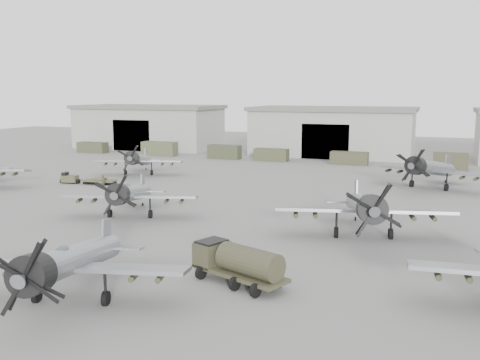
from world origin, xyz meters
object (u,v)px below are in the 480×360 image
(aircraft_mid_1, at_px, (129,194))
(fuel_tanker, at_px, (239,261))
(aircraft_near_1, at_px, (68,262))
(aircraft_far_1, at_px, (429,168))
(ground_crew, at_px, (103,181))
(aircraft_mid_2, at_px, (364,207))
(aircraft_far_0, at_px, (138,159))
(tug_trailer, at_px, (81,180))

(aircraft_mid_1, xyz_separation_m, fuel_tanker, (15.24, -12.27, -0.88))
(aircraft_near_1, relative_size, aircraft_far_1, 0.95)
(aircraft_near_1, relative_size, ground_crew, 8.45)
(aircraft_mid_2, xyz_separation_m, ground_crew, (-32.31, 11.96, -1.76))
(aircraft_near_1, relative_size, aircraft_far_0, 1.08)
(aircraft_mid_1, bearing_deg, ground_crew, 114.57)
(aircraft_far_0, xyz_separation_m, aircraft_far_1, (37.72, 2.86, 0.31))
(fuel_tanker, bearing_deg, tug_trailer, 161.83)
(aircraft_mid_1, distance_m, aircraft_far_1, 35.58)
(aircraft_near_1, bearing_deg, aircraft_far_1, 54.21)
(aircraft_far_1, bearing_deg, aircraft_mid_1, -115.15)
(aircraft_mid_1, bearing_deg, fuel_tanker, -56.86)
(fuel_tanker, height_order, tug_trailer, fuel_tanker)
(aircraft_far_1, height_order, fuel_tanker, aircraft_far_1)
(aircraft_far_1, distance_m, ground_crew, 38.73)
(aircraft_mid_2, bearing_deg, aircraft_mid_1, 166.88)
(tug_trailer, bearing_deg, ground_crew, -26.06)
(aircraft_mid_2, distance_m, aircraft_far_1, 25.11)
(aircraft_mid_1, distance_m, aircraft_far_0, 25.65)
(aircraft_mid_2, bearing_deg, fuel_tanker, -128.35)
(aircraft_far_0, bearing_deg, aircraft_mid_1, -79.33)
(aircraft_far_0, height_order, ground_crew, aircraft_far_0)
(ground_crew, bearing_deg, fuel_tanker, -118.11)
(tug_trailer, bearing_deg, fuel_tanker, -47.95)
(ground_crew, bearing_deg, aircraft_mid_1, -122.71)
(aircraft_far_0, height_order, fuel_tanker, aircraft_far_0)
(aircraft_far_0, bearing_deg, fuel_tanker, -69.95)
(aircraft_near_1, distance_m, fuel_tanker, 9.71)
(aircraft_mid_2, distance_m, fuel_tanker, 13.97)
(aircraft_mid_1, bearing_deg, tug_trailer, 120.60)
(fuel_tanker, bearing_deg, ground_crew, 159.18)
(aircraft_far_0, distance_m, tug_trailer, 9.22)
(aircraft_mid_2, height_order, fuel_tanker, aircraft_mid_2)
(aircraft_far_1, bearing_deg, aircraft_far_0, -155.91)
(aircraft_near_1, xyz_separation_m, aircraft_far_1, (17.26, 43.69, 0.15))
(aircraft_far_0, bearing_deg, tug_trailer, -128.56)
(aircraft_mid_2, height_order, tug_trailer, aircraft_mid_2)
(aircraft_far_0, xyz_separation_m, fuel_tanker, (27.85, -34.61, -0.83))
(aircraft_near_1, relative_size, fuel_tanker, 2.00)
(aircraft_near_1, bearing_deg, aircraft_mid_2, 41.18)
(aircraft_mid_1, bearing_deg, aircraft_far_1, 27.08)
(aircraft_mid_1, relative_size, aircraft_far_0, 1.03)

